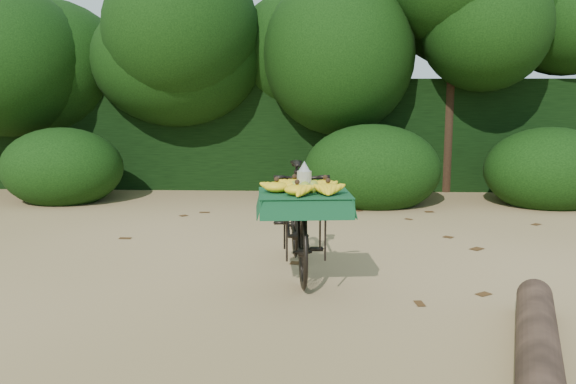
{
  "coord_description": "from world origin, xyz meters",
  "views": [
    {
      "loc": [
        0.66,
        -4.36,
        1.6
      ],
      "look_at": [
        0.45,
        0.71,
        0.76
      ],
      "focal_mm": 38.0,
      "sensor_mm": 36.0,
      "label": 1
    }
  ],
  "objects": [
    {
      "name": "ground",
      "position": [
        0.0,
        0.0,
        0.0
      ],
      "size": [
        80.0,
        80.0,
        0.0
      ],
      "primitive_type": "plane",
      "color": "tan",
      "rests_on": "ground"
    },
    {
      "name": "vendor_bicycle",
      "position": [
        0.53,
        0.89,
        0.5
      ],
      "size": [
        0.76,
        1.76,
        0.99
      ],
      "rotation": [
        0.0,
        0.0,
        0.1
      ],
      "color": "black",
      "rests_on": "ground"
    },
    {
      "name": "hedge_backdrop",
      "position": [
        0.0,
        6.3,
        0.9
      ],
      "size": [
        26.0,
        1.8,
        1.8
      ],
      "primitive_type": "cube",
      "color": "black",
      "rests_on": "ground"
    },
    {
      "name": "tree_row",
      "position": [
        -0.65,
        5.5,
        2.0
      ],
      "size": [
        14.5,
        2.0,
        4.0
      ],
      "primitive_type": null,
      "color": "black",
      "rests_on": "ground"
    },
    {
      "name": "bush_clumps",
      "position": [
        0.5,
        4.3,
        0.45
      ],
      "size": [
        8.8,
        1.7,
        0.9
      ],
      "primitive_type": null,
      "color": "black",
      "rests_on": "ground"
    },
    {
      "name": "leaf_litter",
      "position": [
        0.0,
        0.65,
        0.01
      ],
      "size": [
        7.0,
        7.3,
        0.01
      ],
      "primitive_type": null,
      "color": "#482B13",
      "rests_on": "ground"
    }
  ]
}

